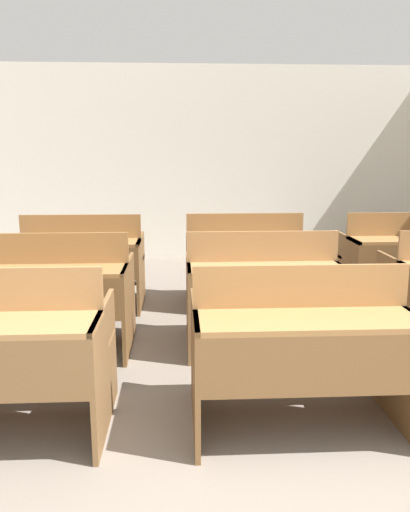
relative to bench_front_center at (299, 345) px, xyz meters
name	(u,v)px	position (x,y,z in m)	size (l,w,h in m)	color
wall_back	(213,164)	(-0.15, 4.74, 0.89)	(6.20, 0.06, 2.73)	white
bench_front_center	(299,345)	(0.00, 0.00, 0.00)	(1.17, 0.79, 0.93)	brown
bench_second_left	(52,292)	(-1.63, 1.18, 0.00)	(1.17, 0.79, 0.93)	brown
bench_second_center	(262,289)	(-0.01, 1.18, 0.00)	(1.17, 0.79, 0.93)	brown
bench_third_left	(82,260)	(-1.62, 2.32, 0.00)	(1.17, 0.79, 0.93)	brown
bench_third_center	(245,258)	(0.00, 2.35, 0.00)	(1.17, 0.79, 0.93)	brown
bench_third_right	(402,257)	(1.62, 2.32, 0.00)	(1.17, 0.79, 0.93)	brown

